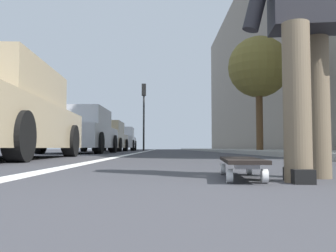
{
  "coord_description": "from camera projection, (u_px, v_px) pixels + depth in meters",
  "views": [
    {
      "loc": [
        -0.72,
        0.29,
        0.17
      ],
      "look_at": [
        10.61,
        0.13,
        0.86
      ],
      "focal_mm": 38.95,
      "sensor_mm": 36.0,
      "label": 1
    }
  ],
  "objects": [
    {
      "name": "parked_car_far",
      "position": [
        106.0,
        137.0,
        18.15
      ],
      "size": [
        4.05,
        1.91,
        1.48
      ],
      "color": "tan",
      "rests_on": "ground"
    },
    {
      "name": "street_tree_mid",
      "position": [
        259.0,
        68.0,
        13.11
      ],
      "size": [
        2.2,
        2.2,
        4.19
      ],
      "color": "brown",
      "rests_on": "ground"
    },
    {
      "name": "sidewalk_curb",
      "position": [
        238.0,
        150.0,
        18.73
      ],
      "size": [
        52.0,
        3.2,
        0.1
      ],
      "primitive_type": "cube",
      "color": "#9E9B93",
      "rests_on": "ground"
    },
    {
      "name": "lane_stripe_white",
      "position": [
        147.0,
        151.0,
        20.66
      ],
      "size": [
        52.0,
        0.16,
        0.01
      ],
      "primitive_type": "cube",
      "color": "silver",
      "rests_on": "ground"
    },
    {
      "name": "parked_car_end",
      "position": [
        120.0,
        140.0,
        23.76
      ],
      "size": [
        4.41,
        2.02,
        1.49
      ],
      "color": "silver",
      "rests_on": "ground"
    },
    {
      "name": "parked_car_mid",
      "position": [
        81.0,
        132.0,
        12.12
      ],
      "size": [
        4.38,
        2.04,
        1.48
      ],
      "color": "silver",
      "rests_on": "ground"
    },
    {
      "name": "skater_person",
      "position": [
        307.0,
        9.0,
        2.01
      ],
      "size": [
        0.44,
        0.72,
        1.64
      ],
      "color": "brown",
      "rests_on": "ground"
    },
    {
      "name": "skateboard",
      "position": [
        241.0,
        162.0,
        2.1
      ],
      "size": [
        0.86,
        0.29,
        0.11
      ],
      "color": "white",
      "rests_on": "ground"
    },
    {
      "name": "traffic_light",
      "position": [
        144.0,
        105.0,
        24.32
      ],
      "size": [
        0.33,
        0.28,
        4.47
      ],
      "color": "#2D2D2D",
      "rests_on": "ground"
    },
    {
      "name": "building_facade",
      "position": [
        263.0,
        55.0,
        23.12
      ],
      "size": [
        40.0,
        1.2,
        12.21
      ],
      "primitive_type": "cube",
      "color": "gray",
      "rests_on": "ground"
    },
    {
      "name": "ground_plane",
      "position": [
        173.0,
        154.0,
        10.69
      ],
      "size": [
        80.0,
        80.0,
        0.0
      ],
      "primitive_type": "plane",
      "color": "#38383D"
    }
  ]
}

